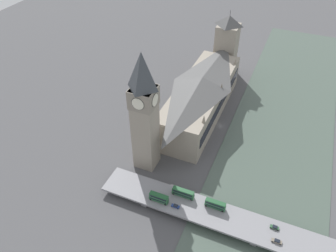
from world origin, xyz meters
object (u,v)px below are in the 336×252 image
at_px(double_decker_bus_rear, 183,193).
at_px(car_northbound_tail, 275,227).
at_px(double_decker_bus_mid, 215,204).
at_px(car_southbound_lead, 175,206).
at_px(parliament_hall, 201,96).
at_px(victoria_tower, 226,46).
at_px(road_bridge, 257,229).
at_px(car_northbound_mid, 277,241).
at_px(clock_tower, 144,112).
at_px(double_decker_bus_lead, 159,198).

height_order(double_decker_bus_rear, car_northbound_tail, double_decker_bus_rear).
relative_size(double_decker_bus_rear, car_northbound_tail, 2.81).
bearing_deg(double_decker_bus_mid, car_southbound_lead, 22.03).
xyz_separation_m(parliament_hall, double_decker_bus_mid, (-34.16, 77.69, -7.56)).
bearing_deg(victoria_tower, parliament_hall, 90.05).
relative_size(road_bridge, car_northbound_mid, 34.45).
bearing_deg(clock_tower, road_bridge, 162.12).
relative_size(parliament_hall, car_northbound_tail, 23.22).
bearing_deg(car_northbound_mid, parliament_hall, -52.18).
relative_size(parliament_hall, road_bridge, 0.60).
relative_size(victoria_tower, car_northbound_tail, 12.69).
bearing_deg(victoria_tower, car_northbound_tail, 114.69).
bearing_deg(double_decker_bus_lead, parliament_hall, -85.74).
distance_m(road_bridge, double_decker_bus_mid, 22.79).
xyz_separation_m(parliament_hall, clock_tower, (13.30, 58.87, 23.77)).
distance_m(clock_tower, double_decker_bus_rear, 47.04).
relative_size(victoria_tower, car_northbound_mid, 11.22).
height_order(clock_tower, car_northbound_tail, clock_tower).
relative_size(road_bridge, double_decker_bus_mid, 15.45).
height_order(double_decker_bus_lead, car_southbound_lead, double_decker_bus_lead).
bearing_deg(car_northbound_mid, double_decker_bus_mid, -12.98).
xyz_separation_m(clock_tower, double_decker_bus_mid, (-47.46, 18.82, -31.32)).
relative_size(victoria_tower, double_decker_bus_mid, 5.03).
distance_m(clock_tower, car_northbound_tail, 86.18).
bearing_deg(clock_tower, double_decker_bus_rear, 148.51).
distance_m(parliament_hall, double_decker_bus_mid, 85.20).
height_order(victoria_tower, double_decker_bus_lead, victoria_tower).
height_order(parliament_hall, double_decker_bus_lead, parliament_hall).
relative_size(clock_tower, double_decker_bus_lead, 7.17).
xyz_separation_m(clock_tower, car_northbound_tail, (-77.19, 19.09, -33.25)).
distance_m(victoria_tower, car_northbound_tail, 154.29).
xyz_separation_m(road_bridge, car_northbound_mid, (-9.62, 3.68, 1.58)).
height_order(victoria_tower, car_northbound_tail, victoria_tower).
height_order(clock_tower, victoria_tower, clock_tower).
relative_size(double_decker_bus_mid, car_southbound_lead, 2.47).
bearing_deg(double_decker_bus_rear, car_northbound_mid, 171.00).
relative_size(double_decker_bus_mid, car_northbound_mid, 2.23).
height_order(clock_tower, car_northbound_mid, clock_tower).
distance_m(clock_tower, car_southbound_lead, 51.31).
bearing_deg(car_southbound_lead, double_decker_bus_rear, -97.44).
bearing_deg(car_northbound_mid, double_decker_bus_lead, 0.09).
xyz_separation_m(car_northbound_mid, car_southbound_lead, (50.40, 0.17, 0.00)).
distance_m(double_decker_bus_rear, car_northbound_tail, 47.29).
bearing_deg(parliament_hall, double_decker_bus_lead, 94.26).
relative_size(clock_tower, car_northbound_tail, 17.37).
bearing_deg(car_northbound_tail, victoria_tower, -65.31).
distance_m(victoria_tower, double_decker_bus_lead, 147.39).
distance_m(double_decker_bus_lead, car_northbound_tail, 58.03).
height_order(victoria_tower, double_decker_bus_rear, victoria_tower).
distance_m(victoria_tower, road_bridge, 154.66).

